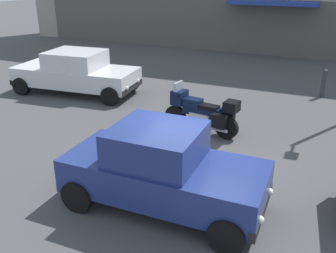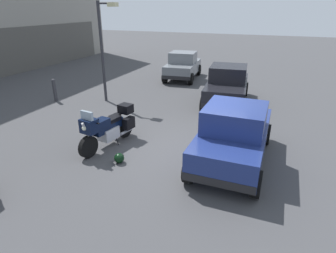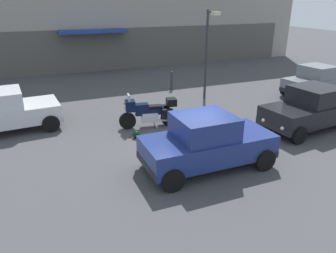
# 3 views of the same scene
# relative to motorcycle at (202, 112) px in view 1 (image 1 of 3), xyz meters

# --- Properties ---
(ground_plane) EXTENTS (80.00, 80.00, 0.00)m
(ground_plane) POSITION_rel_motorcycle_xyz_m (0.62, -2.61, -0.62)
(ground_plane) COLOR #424244
(motorcycle) EXTENTS (2.25, 0.93, 1.36)m
(motorcycle) POSITION_rel_motorcycle_xyz_m (0.00, 0.00, 0.00)
(motorcycle) COLOR black
(motorcycle) RESTS_ON ground
(helmet) EXTENTS (0.28, 0.28, 0.28)m
(helmet) POSITION_rel_motorcycle_xyz_m (-0.81, -0.83, -0.48)
(helmet) COLOR black
(helmet) RESTS_ON ground
(car_sedan_far) EXTENTS (4.68, 2.24, 1.56)m
(car_sedan_far) POSITION_rel_motorcycle_xyz_m (-5.41, 1.68, 0.16)
(car_sedan_far) COLOR silver
(car_sedan_far) RESTS_ON ground
(car_wagon_end) EXTENTS (3.88, 1.79, 1.64)m
(car_wagon_end) POSITION_rel_motorcycle_xyz_m (0.44, -3.68, 0.19)
(car_wagon_end) COLOR navy
(car_wagon_end) RESTS_ON ground
(bollard_curbside) EXTENTS (0.16, 0.16, 1.02)m
(bollard_curbside) POSITION_rel_motorcycle_xyz_m (2.97, 4.74, -0.08)
(bollard_curbside) COLOR #333338
(bollard_curbside) RESTS_ON ground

